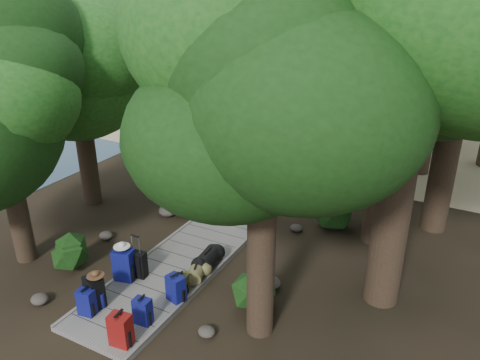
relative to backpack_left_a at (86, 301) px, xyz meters
The scene contains 50 objects.
ground 4.39m from the backpack_left_a, 81.90° to the left, with size 120.00×120.00×0.00m, color black.
sand_beach 20.34m from the backpack_left_a, 88.27° to the left, with size 40.00×22.00×0.02m, color tan.
water_bay 42.96m from the backpack_left_a, 136.94° to the left, with size 50.00×60.00×0.02m, color #284254.
distant_hill 65.49m from the backpack_left_a, 126.97° to the left, with size 32.00×16.00×12.00m, color black.
boardwalk 5.38m from the backpack_left_a, 83.41° to the left, with size 2.00×12.00×0.12m, color slate.
backpack_left_a is the anchor object (origin of this frame).
backpack_left_b 0.31m from the backpack_left_a, 99.31° to the left, with size 0.43×0.30×0.78m, color black, non-canonical shape.
backpack_left_c 1.38m from the backpack_left_a, 95.77° to the left, with size 0.47×0.33×0.87m, color navy, non-canonical shape.
backpack_right_a 1.29m from the backpack_left_a, 15.69° to the right, with size 0.42×0.30×0.75m, color maroon, non-canonical shape.
backpack_right_b 1.27m from the backpack_left_a, 15.36° to the left, with size 0.36×0.25×0.64m, color navy, non-canonical shape.
backpack_right_c 1.89m from the backpack_left_a, 42.39° to the left, with size 0.40×0.28×0.68m, color navy, non-canonical shape.
backpack_right_d 2.07m from the backpack_left_a, 50.14° to the left, with size 0.32×0.23×0.49m, color #3D3F1D, non-canonical shape.
duffel_right_khaki 2.53m from the backpack_left_a, 57.06° to the left, with size 0.36×0.54×0.36m, color olive, non-canonical shape.
duffel_right_black 3.05m from the backpack_left_a, 63.89° to the left, with size 0.45×0.71×0.45m, color black, non-canonical shape.
suitcase_on_boardwalk 1.60m from the backpack_left_a, 87.69° to the left, with size 0.42×0.23×0.66m, color black, non-canonical shape.
lone_suitcase_on_sand 12.40m from the backpack_left_a, 85.73° to the left, with size 0.39×0.22×0.61m, color black, non-canonical shape.
hat_brown 0.60m from the backpack_left_a, 84.18° to the left, with size 0.37×0.37×0.11m, color #51351E, non-canonical shape.
hat_white 1.52m from the backpack_left_a, 96.73° to the left, with size 0.39×0.39×0.13m, color silver, non-canonical shape.
kayak 15.00m from the backpack_left_a, 101.78° to the left, with size 0.65×2.95×0.30m, color #AF2F0F.
sun_lounger 14.50m from the backpack_left_a, 72.06° to the left, with size 0.65×2.02×0.65m, color silver, non-canonical shape.
tree_right_a 5.08m from the backpack_left_a, 22.44° to the left, with size 4.74×4.74×7.90m, color black, non-canonical shape.
tree_right_b 8.18m from the backpack_left_a, 34.00° to the left, with size 6.09×6.09×10.88m, color black, non-canonical shape.
tree_right_c 8.58m from the backpack_left_a, 53.24° to the left, with size 4.99×4.99×8.64m, color black, non-canonical shape.
tree_right_d 10.73m from the backpack_left_a, 52.00° to the left, with size 5.42×5.42×9.94m, color black, non-canonical shape.
tree_right_e 13.73m from the backpack_left_a, 67.54° to the left, with size 5.57×5.57×10.03m, color black, non-canonical shape.
tree_left_a 4.53m from the backpack_left_a, 162.41° to the left, with size 4.29×4.29×7.15m, color black, non-canonical shape.
tree_left_b 6.99m from the backpack_left_a, 133.18° to the left, with size 4.52×4.52×8.14m, color black, non-canonical shape.
tree_left_c 8.77m from the backpack_left_a, 115.71° to the left, with size 4.46×4.46×7.77m, color black, non-canonical shape.
tree_back_a 19.43m from the backpack_left_a, 93.48° to the left, with size 5.52×5.52×9.56m, color black, non-canonical shape.
tree_back_b 21.75m from the backpack_left_a, 83.78° to the left, with size 6.16×6.16×11.00m, color black, non-canonical shape.
tree_back_c 20.44m from the backpack_left_a, 73.15° to the left, with size 4.69×4.69×8.44m, color black, non-canonical shape.
tree_back_d 19.20m from the backpack_left_a, 104.50° to the left, with size 4.89×4.89×8.16m, color black, non-canonical shape.
palm_right_a 11.02m from the backpack_left_a, 67.59° to the left, with size 4.72×4.72×8.05m, color #174011, non-canonical shape.
palm_right_b 16.81m from the backpack_left_a, 71.67° to the left, with size 4.32×4.32×8.35m, color #174011, non-canonical shape.
palm_right_c 17.78m from the backpack_left_a, 78.95° to the left, with size 4.67×4.67×7.43m, color #174011, non-canonical shape.
palm_left_a 11.77m from the backpack_left_a, 108.80° to the left, with size 4.83×4.83×7.68m, color #174011, non-canonical shape.
rock_left_a 1.38m from the backpack_left_a, behind, with size 0.41×0.37×0.22m, color #4C473F, non-canonical shape.
rock_left_b 3.39m from the backpack_left_a, 126.46° to the left, with size 0.39×0.35×0.21m, color #4C473F, non-canonical shape.
rock_left_c 4.85m from the backpack_left_a, 105.71° to the left, with size 0.56×0.51×0.31m, color #4C473F, non-canonical shape.
rock_left_d 7.81m from the backpack_left_a, 103.40° to the left, with size 0.33×0.30×0.18m, color #4C473F, non-canonical shape.
rock_right_a 2.65m from the backpack_left_a, 16.17° to the left, with size 0.36×0.33×0.20m, color #4C473F, non-canonical shape.
rock_right_b 4.12m from the backpack_left_a, 43.39° to the left, with size 0.50×0.45×0.27m, color #4C473F, non-canonical shape.
rock_right_c 6.17m from the backpack_left_a, 65.77° to the left, with size 0.36×0.33×0.20m, color #4C473F, non-canonical shape.
rock_right_d 8.93m from the backpack_left_a, 67.10° to the left, with size 0.58×0.52×0.32m, color #4C473F, non-canonical shape.
shrub_left_a 1.98m from the backpack_left_a, 145.84° to the left, with size 1.07×1.07×0.96m, color #164916, non-canonical shape.
shrub_left_b 5.03m from the backpack_left_a, 101.91° to the left, with size 0.84×0.84×0.76m, color #164916, non-canonical shape.
shrub_left_c 9.02m from the backpack_left_a, 104.93° to the left, with size 1.32×1.32×1.19m, color #164916, non-canonical shape.
shrub_right_a 3.55m from the backpack_left_a, 34.98° to the left, with size 0.96×0.96×0.86m, color #164916, non-canonical shape.
shrub_right_b 7.15m from the backpack_left_a, 62.40° to the left, with size 1.25×1.25×1.12m, color #164916, non-canonical shape.
shrub_right_c 9.88m from the backpack_left_a, 73.80° to the left, with size 0.96×0.96×0.86m, color #164916, non-canonical shape.
Camera 1 is at (6.02, -9.91, 6.70)m, focal length 35.00 mm.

